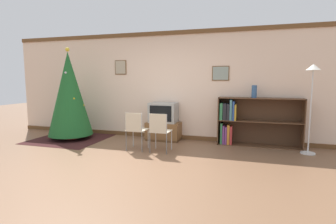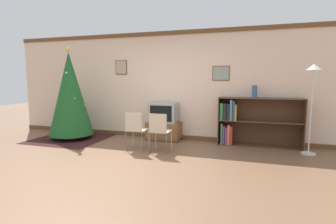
# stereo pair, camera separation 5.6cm
# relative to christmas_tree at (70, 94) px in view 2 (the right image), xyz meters

# --- Properties ---
(ground_plane) EXTENTS (24.00, 24.00, 0.00)m
(ground_plane) POSITION_rel_christmas_tree_xyz_m (2.33, -1.44, -1.14)
(ground_plane) COLOR brown
(wall_back) EXTENTS (9.01, 0.11, 2.70)m
(wall_back) POSITION_rel_christmas_tree_xyz_m (2.33, 0.84, 0.21)
(wall_back) COLOR beige
(wall_back) RESTS_ON ground_plane
(area_rug) EXTENTS (1.75, 1.80, 0.01)m
(area_rug) POSITION_rel_christmas_tree_xyz_m (0.00, -0.00, -1.14)
(area_rug) COLOR #381919
(area_rug) RESTS_ON ground_plane
(christmas_tree) EXTENTS (1.09, 1.09, 2.28)m
(christmas_tree) POSITION_rel_christmas_tree_xyz_m (0.00, 0.00, 0.00)
(christmas_tree) COLOR maroon
(christmas_tree) RESTS_ON area_rug
(tv_console) EXTENTS (0.83, 0.48, 0.45)m
(tv_console) POSITION_rel_christmas_tree_xyz_m (2.32, 0.53, -0.92)
(tv_console) COLOR brown
(tv_console) RESTS_ON ground_plane
(television) EXTENTS (0.66, 0.46, 0.49)m
(television) POSITION_rel_christmas_tree_xyz_m (2.32, 0.53, -0.45)
(television) COLOR #9E9E99
(television) RESTS_ON tv_console
(folding_chair_left) EXTENTS (0.40, 0.40, 0.82)m
(folding_chair_left) POSITION_rel_christmas_tree_xyz_m (2.05, -0.56, -0.67)
(folding_chair_left) COLOR beige
(folding_chair_left) RESTS_ON ground_plane
(folding_chair_right) EXTENTS (0.40, 0.40, 0.82)m
(folding_chair_right) POSITION_rel_christmas_tree_xyz_m (2.58, -0.56, -0.67)
(folding_chair_right) COLOR beige
(folding_chair_right) RESTS_ON ground_plane
(bookshelf) EXTENTS (1.82, 0.36, 1.10)m
(bookshelf) POSITION_rel_christmas_tree_xyz_m (4.26, 0.61, -0.59)
(bookshelf) COLOR brown
(bookshelf) RESTS_ON ground_plane
(vase) EXTENTS (0.11, 0.11, 0.28)m
(vase) POSITION_rel_christmas_tree_xyz_m (4.43, 0.59, 0.10)
(vase) COLOR #335684
(vase) RESTS_ON bookshelf
(standing_lamp) EXTENTS (0.28, 0.28, 1.81)m
(standing_lamp) POSITION_rel_christmas_tree_xyz_m (5.51, 0.23, 0.24)
(standing_lamp) COLOR silver
(standing_lamp) RESTS_ON ground_plane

